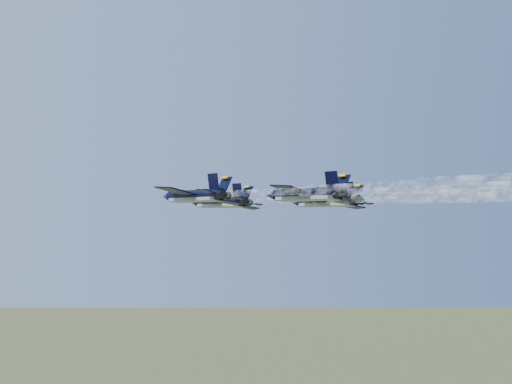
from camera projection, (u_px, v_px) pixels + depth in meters
name	position (u px, v px, depth m)	size (l,w,h in m)	color
jet_lead	(219.00, 202.00, 110.50)	(12.24, 16.30, 3.74)	black
jet_left	(194.00, 196.00, 94.88)	(12.24, 16.30, 3.74)	black
jet_right	(325.00, 201.00, 108.01)	(12.24, 16.30, 3.74)	black
jet_slot	(305.00, 194.00, 92.00)	(12.24, 16.30, 3.74)	black
smoke_trail_lead	(395.00, 188.00, 81.66)	(10.40, 46.59, 1.77)	white
smoke_trail_left	(399.00, 176.00, 66.05)	(10.40, 46.59, 1.77)	white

